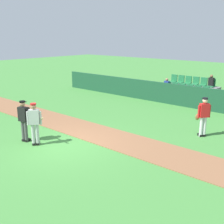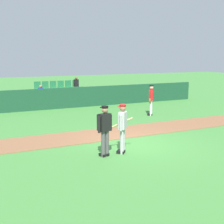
# 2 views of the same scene
# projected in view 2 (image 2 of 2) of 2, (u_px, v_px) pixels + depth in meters

# --- Properties ---
(ground_plane) EXTENTS (80.00, 80.00, 0.00)m
(ground_plane) POSITION_uv_depth(u_px,v_px,m) (135.00, 144.00, 11.96)
(ground_plane) COLOR #42843A
(infield_dirt_path) EXTENTS (28.00, 2.02, 0.03)m
(infield_dirt_path) POSITION_uv_depth(u_px,v_px,m) (114.00, 133.00, 13.65)
(infield_dirt_path) COLOR brown
(infield_dirt_path) RESTS_ON ground
(dugout_fence) EXTENTS (20.00, 0.16, 1.35)m
(dugout_fence) POSITION_uv_depth(u_px,v_px,m) (65.00, 98.00, 20.00)
(dugout_fence) COLOR #19472D
(dugout_fence) RESTS_ON ground
(stadium_bleachers) EXTENTS (3.90, 2.10, 1.90)m
(stadium_bleachers) POSITION_uv_depth(u_px,v_px,m) (59.00, 98.00, 21.33)
(stadium_bleachers) COLOR slate
(stadium_bleachers) RESTS_ON ground
(batter_grey_jersey) EXTENTS (0.75, 0.68, 1.76)m
(batter_grey_jersey) POSITION_uv_depth(u_px,v_px,m) (123.00, 127.00, 10.73)
(batter_grey_jersey) COLOR #B2B2B2
(batter_grey_jersey) RESTS_ON ground
(umpire_home_plate) EXTENTS (0.57, 0.38, 1.76)m
(umpire_home_plate) POSITION_uv_depth(u_px,v_px,m) (105.00, 128.00, 10.39)
(umpire_home_plate) COLOR #4C4C4C
(umpire_home_plate) RESTS_ON ground
(runner_red_jersey) EXTENTS (0.53, 0.54, 1.76)m
(runner_red_jersey) POSITION_uv_depth(u_px,v_px,m) (151.00, 99.00, 17.53)
(runner_red_jersey) COLOR silver
(runner_red_jersey) RESTS_ON ground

